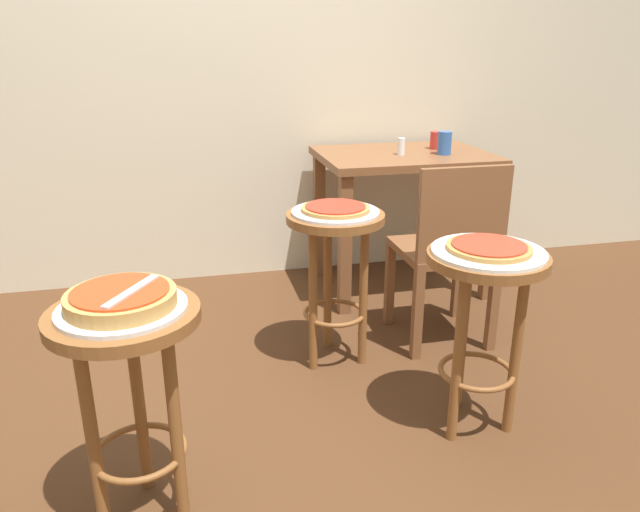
{
  "coord_description": "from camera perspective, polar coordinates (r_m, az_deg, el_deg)",
  "views": [
    {
      "loc": [
        -0.32,
        -1.8,
        1.34
      ],
      "look_at": [
        0.15,
        0.18,
        0.6
      ],
      "focal_mm": 33.71,
      "sensor_mm": 36.0,
      "label": 1
    }
  ],
  "objects": [
    {
      "name": "serving_plate_middle",
      "position": [
        2.06,
        15.69,
        0.39
      ],
      "size": [
        0.38,
        0.38,
        0.01
      ],
      "primitive_type": "cylinder",
      "color": "silver",
      "rests_on": "stool_middle"
    },
    {
      "name": "serving_plate_foreground",
      "position": [
        1.66,
        -18.27,
        -4.75
      ],
      "size": [
        0.34,
        0.34,
        0.01
      ],
      "primitive_type": "cylinder",
      "color": "silver",
      "rests_on": "stool_foreground"
    },
    {
      "name": "stool_middle",
      "position": [
        2.12,
        15.26,
        -4.03
      ],
      "size": [
        0.4,
        0.4,
        0.67
      ],
      "color": "brown",
      "rests_on": "ground_plane"
    },
    {
      "name": "stool_foreground",
      "position": [
        1.73,
        -17.65,
        -9.98
      ],
      "size": [
        0.4,
        0.4,
        0.67
      ],
      "color": "brown",
      "rests_on": "ground_plane"
    },
    {
      "name": "pizza_middle",
      "position": [
        2.06,
        15.73,
        0.81
      ],
      "size": [
        0.28,
        0.28,
        0.02
      ],
      "color": "#B78442",
      "rests_on": "serving_plate_middle"
    },
    {
      "name": "dining_table",
      "position": [
        3.31,
        7.87,
        7.38
      ],
      "size": [
        0.9,
        0.67,
        0.76
      ],
      "color": "brown",
      "rests_on": "ground_plane"
    },
    {
      "name": "serving_plate_leftside",
      "position": [
        2.45,
        1.47,
        4.19
      ],
      "size": [
        0.36,
        0.36,
        0.01
      ],
      "primitive_type": "cylinder",
      "color": "silver",
      "rests_on": "stool_leftside"
    },
    {
      "name": "wooden_chair",
      "position": [
        2.72,
        12.15,
        0.8
      ],
      "size": [
        0.4,
        0.4,
        0.85
      ],
      "color": "brown",
      "rests_on": "ground_plane"
    },
    {
      "name": "pizza_foreground",
      "position": [
        1.65,
        -18.38,
        -3.85
      ],
      "size": [
        0.29,
        0.29,
        0.05
      ],
      "color": "tan",
      "rests_on": "serving_plate_foreground"
    },
    {
      "name": "stool_leftside",
      "position": [
        2.5,
        1.44,
        0.36
      ],
      "size": [
        0.4,
        0.4,
        0.67
      ],
      "color": "brown",
      "rests_on": "ground_plane"
    },
    {
      "name": "condiment_shaker",
      "position": [
        3.21,
        7.71,
        10.27
      ],
      "size": [
        0.04,
        0.04,
        0.09
      ],
      "primitive_type": "cylinder",
      "color": "white",
      "rests_on": "dining_table"
    },
    {
      "name": "back_wall",
      "position": [
        3.47,
        -8.58,
        22.43
      ],
      "size": [
        6.0,
        0.1,
        3.0
      ],
      "primitive_type": "cube",
      "color": "beige",
      "rests_on": "ground_plane"
    },
    {
      "name": "cup_far_edge",
      "position": [
        3.42,
        11.01,
        10.74
      ],
      "size": [
        0.07,
        0.07,
        0.09
      ],
      "primitive_type": "cylinder",
      "color": "red",
      "rests_on": "dining_table"
    },
    {
      "name": "pizza_server_knife",
      "position": [
        1.61,
        -17.48,
        -3.19
      ],
      "size": [
        0.13,
        0.2,
        0.01
      ],
      "primitive_type": "cube",
      "rotation": [
        0.0,
        0.0,
        1.03
      ],
      "color": "silver",
      "rests_on": "pizza_foreground"
    },
    {
      "name": "ground_plane",
      "position": [
        2.26,
        -2.7,
        -16.31
      ],
      "size": [
        6.0,
        6.0,
        0.0
      ],
      "primitive_type": "plane",
      "color": "#4C2D19"
    },
    {
      "name": "pizza_leftside",
      "position": [
        2.44,
        1.48,
        4.55
      ],
      "size": [
        0.28,
        0.28,
        0.02
      ],
      "color": "#B78442",
      "rests_on": "serving_plate_leftside"
    },
    {
      "name": "cup_near_edge",
      "position": [
        3.25,
        11.73,
        10.46
      ],
      "size": [
        0.07,
        0.07,
        0.12
      ],
      "primitive_type": "cylinder",
      "color": "#3360B2",
      "rests_on": "dining_table"
    }
  ]
}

